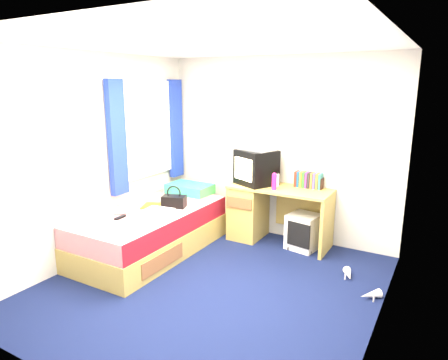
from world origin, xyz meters
The scene contains 20 objects.
ground centered at (0.00, 0.00, 0.00)m, with size 3.40×3.40×0.00m, color #0C1438.
room_shell centered at (0.00, 0.00, 1.45)m, with size 3.40×3.40×3.40m.
bed centered at (-1.10, 0.36, 0.27)m, with size 1.01×2.00×0.54m.
pillow centered at (-1.13, 1.24, 0.61)m, with size 0.61×0.39×0.13m, color #1C8EB7.
desk centered at (-0.12, 1.44, 0.41)m, with size 1.30×0.55×0.75m.
storage_cube centered at (0.50, 1.41, 0.22)m, with size 0.36×0.36×0.45m, color white.
crt_tv centered at (-0.20, 1.44, 0.98)m, with size 0.59×0.58×0.45m.
vcr centered at (-0.19, 1.44, 1.25)m, with size 0.43×0.31×0.08m, color silver.
book_row centered at (0.46, 1.60, 0.85)m, with size 0.34×0.13×0.20m.
picture_frame centered at (0.64, 1.61, 0.82)m, with size 0.02×0.12×0.14m, color black.
pink_water_bottle centered at (0.13, 1.28, 0.85)m, with size 0.06×0.06×0.19m, color #DA1E7C.
aerosol_can centered at (0.09, 1.48, 0.83)m, with size 0.05×0.05×0.16m, color white.
handbag centered at (-0.93, 0.61, 0.62)m, with size 0.32×0.24×0.27m.
towel centered at (-0.82, 0.18, 0.59)m, with size 0.31×0.26×0.10m, color white.
magazine centered at (-1.19, 0.49, 0.55)m, with size 0.21×0.28×0.01m, color yellow.
water_bottle centered at (-1.29, 0.08, 0.58)m, with size 0.07×0.07×0.20m, color white.
colour_swatch_fan centered at (-0.97, -0.14, 0.55)m, with size 0.22×0.06×0.01m, color yellow.
remote_control centered at (-1.20, -0.04, 0.55)m, with size 0.05×0.16×0.02m, color black.
window_assembly centered at (-1.55, 0.90, 1.42)m, with size 0.11×1.42×1.40m.
white_heels centered at (1.34, 0.71, 0.04)m, with size 0.48×0.56×0.09m.
Camera 1 is at (2.01, -3.20, 2.03)m, focal length 32.00 mm.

